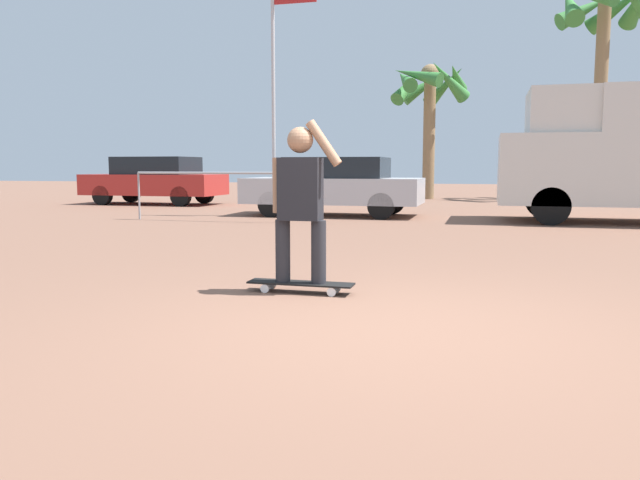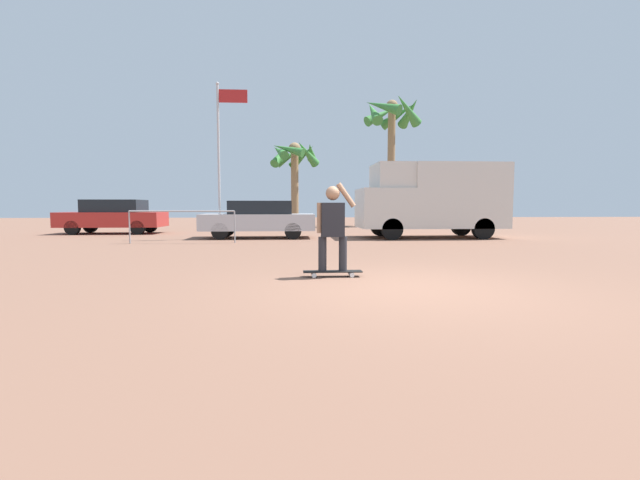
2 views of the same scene
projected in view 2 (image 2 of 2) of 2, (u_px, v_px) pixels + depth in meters
name	position (u px, v px, depth m)	size (l,w,h in m)	color
ground_plane	(405.00, 288.00, 6.32)	(80.00, 80.00, 0.00)	brown
skateboard	(333.00, 272.00, 7.32)	(1.01, 0.23, 0.10)	black
person_skateboarder	(333.00, 223.00, 7.26)	(0.66, 0.24, 1.51)	#28282D
camper_van	(432.00, 198.00, 16.41)	(5.45, 2.30, 2.81)	black
parked_car_silver	(259.00, 218.00, 16.27)	(4.24, 1.87, 1.41)	black
parked_car_red	(113.00, 216.00, 18.84)	(4.33, 1.84, 1.49)	black
palm_tree_near_van	(392.00, 122.00, 25.74)	(3.64, 3.73, 7.73)	#8E704C
palm_tree_center_background	(294.00, 159.00, 24.71)	(2.96, 2.97, 4.96)	#8E704C
flagpole	(221.00, 149.00, 15.58)	(1.13, 0.12, 5.68)	#B7B7BC
plaza_railing_segment	(182.00, 216.00, 13.92)	(3.42, 0.05, 1.08)	#99999E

